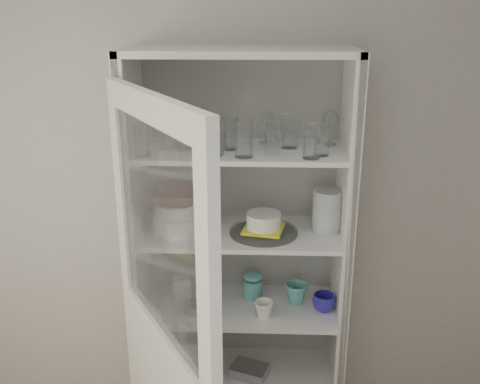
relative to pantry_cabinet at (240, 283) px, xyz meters
The scene contains 36 objects.
wall_back 0.44m from the pantry_cabinet, 140.87° to the left, with size 3.60×0.02×2.60m, color #B8AFA1.
pantry_cabinet is the anchor object (origin of this frame).
cupboard_door 0.73m from the pantry_cabinet, 111.61° to the right, with size 0.50×0.79×2.00m.
tumbler_0 0.92m from the pantry_cabinet, 152.26° to the right, with size 0.07×0.07×0.14m, color silver.
tumbler_1 0.82m from the pantry_cabinet, 118.59° to the right, with size 0.07×0.07×0.14m, color silver.
tumbler_2 0.83m from the pantry_cabinet, 118.04° to the right, with size 0.08×0.08×0.16m, color silver.
tumbler_3 0.83m from the pantry_cabinet, 84.13° to the right, with size 0.08×0.08×0.16m, color silver.
tumbler_4 0.82m from the pantry_cabinet, 50.18° to the right, with size 0.07×0.07×0.14m, color silver.
tumbler_5 0.88m from the pantry_cabinet, 26.61° to the right, with size 0.07×0.07×0.13m, color silver.
tumbler_6 0.88m from the pantry_cabinet, 36.19° to the right, with size 0.07×0.07×0.15m, color silver.
tumbler_7 0.83m from the pantry_cabinet, 159.12° to the right, with size 0.07×0.07×0.14m, color silver.
tumbler_8 0.85m from the pantry_cabinet, 166.04° to the right, with size 0.07×0.07×0.13m, color silver.
tumbler_9 0.80m from the pantry_cabinet, 134.26° to the right, with size 0.06×0.06×0.13m, color silver.
tumbler_10 0.80m from the pantry_cabinet, 115.04° to the right, with size 0.07×0.07×0.14m, color silver.
tumbler_11 0.83m from the pantry_cabinet, 12.45° to the right, with size 0.08×0.08×0.15m, color silver.
goblet_0 0.90m from the pantry_cabinet, behind, with size 0.07×0.07×0.16m, color silver, non-canonical shape.
goblet_1 0.83m from the pantry_cabinet, 163.40° to the left, with size 0.08×0.08×0.17m, color silver, non-canonical shape.
goblet_2 0.81m from the pantry_cabinet, 13.06° to the left, with size 0.07×0.07×0.17m, color silver, non-canonical shape.
goblet_3 0.91m from the pantry_cabinet, ahead, with size 0.08×0.08×0.17m, color silver, non-canonical shape.
plate_stack_front 0.48m from the pantry_cabinet, 163.01° to the right, with size 0.23×0.23×0.08m, color white.
plate_stack_back 0.49m from the pantry_cabinet, 166.47° to the left, with size 0.20×0.20×0.11m, color white.
cream_bowl 0.53m from the pantry_cabinet, 163.01° to the right, with size 0.20×0.20×0.06m, color white.
terracotta_bowl 0.59m from the pantry_cabinet, 163.01° to the right, with size 0.25×0.25×0.06m, color #4D1D11.
glass_platter 0.36m from the pantry_cabinet, 42.36° to the right, with size 0.32×0.32×0.02m, color silver.
yellow_trivet 0.38m from the pantry_cabinet, 42.36° to the right, with size 0.18×0.18×0.01m, color yellow.
white_ramekin 0.41m from the pantry_cabinet, 42.36° to the right, with size 0.16×0.16×0.07m, color white.
grey_bowl_stack 0.59m from the pantry_cabinet, ahead, with size 0.14×0.14×0.20m, color #ACB3B3.
mug_blue 0.43m from the pantry_cabinet, 15.34° to the right, with size 0.11×0.11×0.09m, color #232796.
mug_teal 0.28m from the pantry_cabinet, ahead, with size 0.11×0.11×0.10m, color #257A76.
mug_white 0.22m from the pantry_cabinet, 57.63° to the right, with size 0.09×0.09×0.08m, color white.
teal_jar 0.06m from the pantry_cabinet, ahead, with size 0.10×0.10×0.12m.
measuring_cups 0.26m from the pantry_cabinet, 146.87° to the right, with size 0.11×0.11×0.04m, color #A29FAD.
white_canister 0.30m from the pantry_cabinet, behind, with size 0.10×0.10×0.11m, color white.
cream_dish 0.52m from the pantry_cabinet, 168.15° to the right, with size 0.22×0.22×0.07m, color white.
tin_box 0.47m from the pantry_cabinet, 63.88° to the right, with size 0.18×0.13×0.05m, color #A3A4AE.
tumbler_12 0.83m from the pantry_cabinet, 157.57° to the right, with size 0.07×0.07×0.13m, color silver.
Camera 1 is at (0.29, -1.06, 2.26)m, focal length 40.00 mm.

